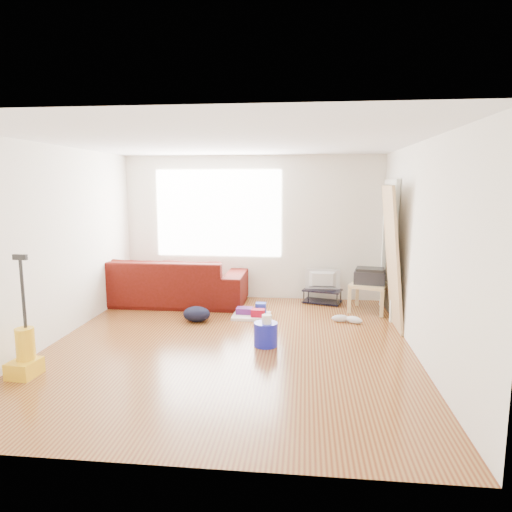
# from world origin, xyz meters

# --- Properties ---
(room) EXTENTS (4.51, 5.01, 2.51)m
(room) POSITION_xyz_m (0.07, 0.15, 1.25)
(room) COLOR maroon
(room) RESTS_ON ground
(sofa) EXTENTS (2.67, 1.04, 0.78)m
(sofa) POSITION_xyz_m (-1.40, 1.95, 0.00)
(sofa) COLOR #3D0A03
(sofa) RESTS_ON ground
(tv_stand) EXTENTS (0.70, 0.52, 0.24)m
(tv_stand) POSITION_xyz_m (1.23, 2.22, 0.13)
(tv_stand) COLOR black
(tv_stand) RESTS_ON ground
(tv) EXTENTS (0.59, 0.08, 0.34)m
(tv) POSITION_xyz_m (1.23, 2.22, 0.41)
(tv) COLOR black
(tv) RESTS_ON tv_stand
(side_table) EXTENTS (0.71, 0.71, 0.45)m
(side_table) POSITION_xyz_m (1.95, 1.80, 0.38)
(side_table) COLOR #D3B978
(side_table) RESTS_ON ground
(printer) EXTENTS (0.53, 0.44, 0.25)m
(printer) POSITION_xyz_m (1.95, 1.80, 0.57)
(printer) COLOR #232329
(printer) RESTS_ON side_table
(bucket) EXTENTS (0.38, 0.38, 0.30)m
(bucket) POSITION_xyz_m (0.45, 0.05, 0.00)
(bucket) COLOR #171BAF
(bucket) RESTS_ON ground
(toilet_paper) EXTENTS (0.12, 0.12, 0.11)m
(toilet_paper) POSITION_xyz_m (0.46, 0.01, 0.20)
(toilet_paper) COLOR white
(toilet_paper) RESTS_ON bucket
(cleaning_tray) EXTENTS (0.56, 0.45, 0.20)m
(cleaning_tray) POSITION_xyz_m (0.14, 1.26, 0.06)
(cleaning_tray) COLOR silver
(cleaning_tray) RESTS_ON ground
(backpack) EXTENTS (0.44, 0.37, 0.22)m
(backpack) POSITION_xyz_m (-0.65, 0.96, 0.00)
(backpack) COLOR black
(backpack) RESTS_ON ground
(sneakers) EXTENTS (0.46, 0.24, 0.11)m
(sneakers) POSITION_xyz_m (1.55, 1.14, 0.05)
(sneakers) COLOR silver
(sneakers) RESTS_ON ground
(vacuum) EXTENTS (0.29, 0.33, 1.29)m
(vacuum) POSITION_xyz_m (-2.00, -1.12, 0.24)
(vacuum) COLOR yellow
(vacuum) RESTS_ON ground
(door_panel) EXTENTS (0.25, 0.80, 1.99)m
(door_panel) POSITION_xyz_m (2.13, 0.98, 0.00)
(door_panel) COLOR tan
(door_panel) RESTS_ON ground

